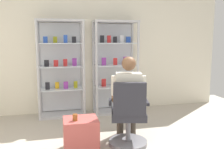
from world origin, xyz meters
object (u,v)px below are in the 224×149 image
seated_shopkeeper (128,95)px  tea_glass (75,117)px  display_cabinet_right (115,66)px  storage_crate (81,135)px  display_cabinet_left (61,68)px  office_chair (129,120)px

seated_shopkeeper → tea_glass: (-0.79, -0.19, -0.21)m
display_cabinet_right → storage_crate: (-0.90, -1.70, -0.74)m
display_cabinet_right → seated_shopkeeper: (-0.19, -1.57, -0.25)m
seated_shopkeeper → storage_crate: bearing=-169.2°
storage_crate → tea_glass: 0.29m
storage_crate → tea_glass: tea_glass is taller
display_cabinet_left → office_chair: display_cabinet_left is taller
display_cabinet_left → tea_glass: display_cabinet_left is taller
display_cabinet_left → display_cabinet_right: bearing=0.0°
display_cabinet_left → tea_glass: bearing=-86.0°
office_chair → storage_crate: 0.70m
display_cabinet_right → storage_crate: 2.06m
tea_glass → display_cabinet_right: bearing=61.0°
display_cabinet_left → tea_glass: (0.12, -1.76, -0.46)m
storage_crate → display_cabinet_left: bearing=96.7°
display_cabinet_left → tea_glass: 1.82m
office_chair → display_cabinet_left: bearing=116.9°
display_cabinet_left → display_cabinet_right: same height
seated_shopkeeper → storage_crate: seated_shopkeeper is taller
seated_shopkeeper → display_cabinet_right: bearing=83.2°
display_cabinet_left → seated_shopkeeper: bearing=-59.7°
storage_crate → tea_glass: (-0.08, -0.06, 0.27)m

